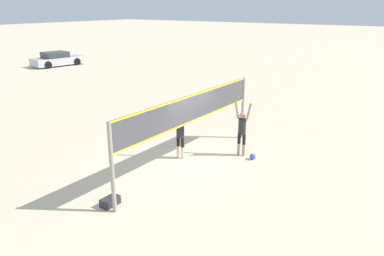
# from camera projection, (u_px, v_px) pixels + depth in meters

# --- Properties ---
(ground_plane) EXTENTS (200.00, 200.00, 0.00)m
(ground_plane) POSITION_uv_depth(u_px,v_px,m) (192.00, 166.00, 12.94)
(ground_plane) COLOR beige
(volleyball_net) EXTENTS (7.37, 0.11, 2.55)m
(volleyball_net) POSITION_uv_depth(u_px,v_px,m) (192.00, 115.00, 12.36)
(volleyball_net) COLOR gray
(volleyball_net) RESTS_ON ground_plane
(player_spiker) EXTENTS (0.28, 0.69, 2.04)m
(player_spiker) POSITION_uv_depth(u_px,v_px,m) (242.00, 128.00, 13.57)
(player_spiker) COLOR tan
(player_spiker) RESTS_ON ground_plane
(player_blocker) EXTENTS (0.28, 0.69, 2.00)m
(player_blocker) POSITION_uv_depth(u_px,v_px,m) (180.00, 131.00, 13.33)
(player_blocker) COLOR beige
(player_blocker) RESTS_ON ground_plane
(volleyball) EXTENTS (0.22, 0.22, 0.22)m
(volleyball) POSITION_uv_depth(u_px,v_px,m) (253.00, 157.00, 13.50)
(volleyball) COLOR blue
(volleyball) RESTS_ON ground_plane
(gear_bag) EXTENTS (0.54, 0.31, 0.24)m
(gear_bag) POSITION_uv_depth(u_px,v_px,m) (110.00, 201.00, 10.40)
(gear_bag) COLOR #2D2D33
(gear_bag) RESTS_ON ground_plane
(parked_car_mid) EXTENTS (4.75, 2.48, 1.28)m
(parked_car_mid) POSITION_uv_depth(u_px,v_px,m) (57.00, 59.00, 34.09)
(parked_car_mid) COLOR #B7B7BC
(parked_car_mid) RESTS_ON ground_plane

